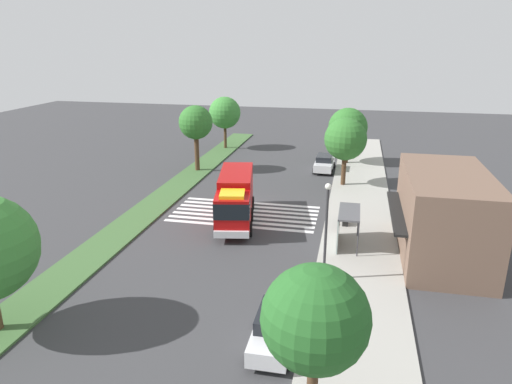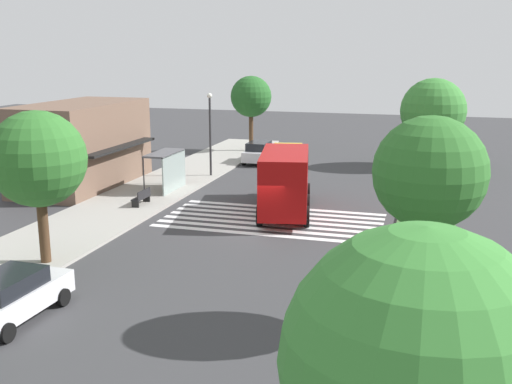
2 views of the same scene
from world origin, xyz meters
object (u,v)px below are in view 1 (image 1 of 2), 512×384
(median_tree_far_west, at_px, (225,113))
(parked_car_mid, at_px, (274,328))
(median_tree_west, at_px, (196,123))
(parked_car_west, at_px, (324,163))
(sidewalk_tree_west, at_px, (346,139))
(street_lamp, at_px, (326,224))
(bench_near_shelter, at_px, (345,217))
(sidewalk_tree_far_west, at_px, (348,128))
(fire_truck, at_px, (235,198))
(bus_stop_shelter, at_px, (344,221))
(sidewalk_tree_east, at_px, (315,319))

(median_tree_far_west, bearing_deg, parked_car_mid, 18.97)
(parked_car_mid, relative_size, median_tree_west, 0.65)
(parked_car_west, relative_size, median_tree_west, 0.65)
(parked_car_west, relative_size, sidewalk_tree_west, 0.70)
(sidewalk_tree_west, xyz_separation_m, median_tree_far_west, (-13.14, -15.61, 0.09))
(street_lamp, distance_m, median_tree_far_west, 35.87)
(parked_car_mid, height_order, bench_near_shelter, parked_car_mid)
(sidewalk_tree_west, distance_m, median_tree_west, 15.76)
(median_tree_west, bearing_deg, bench_near_shelter, 52.94)
(parked_car_mid, xyz_separation_m, sidewalk_tree_west, (-25.87, 2.20, 3.71))
(parked_car_mid, relative_size, sidewalk_tree_far_west, 0.72)
(fire_truck, xyz_separation_m, median_tree_west, (-13.50, -7.78, 3.21))
(sidewalk_tree_west, bearing_deg, median_tree_west, -97.44)
(parked_car_west, bearing_deg, bus_stop_shelter, 9.53)
(parked_car_west, xyz_separation_m, median_tree_far_west, (-8.07, -13.41, 3.81))
(sidewalk_tree_east, height_order, median_tree_far_west, sidewalk_tree_east)
(street_lamp, height_order, sidewalk_tree_west, sidewalk_tree_west)
(bench_near_shelter, bearing_deg, sidewalk_tree_far_west, -178.46)
(parked_car_west, distance_m, median_tree_far_west, 16.11)
(street_lamp, bearing_deg, parked_car_mid, -15.40)
(parked_car_mid, xyz_separation_m, bus_stop_shelter, (-11.74, 2.71, 1.00))
(bus_stop_shelter, height_order, sidewalk_tree_west, sidewalk_tree_west)
(street_lamp, bearing_deg, bench_near_shelter, 174.37)
(parked_car_west, relative_size, street_lamp, 0.77)
(sidewalk_tree_west, relative_size, median_tree_west, 0.93)
(sidewalk_tree_east, distance_m, median_tree_west, 36.45)
(bus_stop_shelter, height_order, street_lamp, street_lamp)
(bench_near_shelter, height_order, median_tree_west, median_tree_west)
(bus_stop_shelter, distance_m, sidewalk_tree_far_west, 22.90)
(fire_truck, height_order, median_tree_far_west, median_tree_far_west)
(parked_car_mid, height_order, sidewalk_tree_east, sidewalk_tree_east)
(parked_car_west, distance_m, sidewalk_tree_east, 36.26)
(parked_car_west, relative_size, bench_near_shelter, 2.85)
(sidewalk_tree_east, xyz_separation_m, median_tree_west, (-32.93, -15.61, 0.32))
(street_lamp, bearing_deg, fire_truck, -136.64)
(fire_truck, height_order, median_tree_west, median_tree_west)
(parked_car_mid, height_order, bus_stop_shelter, bus_stop_shelter)
(parked_car_west, xyz_separation_m, parked_car_mid, (30.94, -0.00, 0.01))
(bench_near_shelter, xyz_separation_m, street_lamp, (9.20, -0.91, 3.05))
(bench_near_shelter, relative_size, street_lamp, 0.27)
(fire_truck, relative_size, street_lamp, 1.55)
(bus_stop_shelter, height_order, sidewalk_tree_far_west, sidewalk_tree_far_west)
(parked_car_mid, height_order, median_tree_far_west, median_tree_far_west)
(parked_car_west, relative_size, median_tree_far_west, 0.69)
(parked_car_mid, bearing_deg, fire_truck, -159.02)
(parked_car_west, relative_size, sidewalk_tree_east, 0.69)
(fire_truck, bearing_deg, parked_car_west, 150.17)
(fire_truck, xyz_separation_m, parked_car_west, (-16.53, 5.64, -1.16))
(parked_car_mid, distance_m, median_tree_west, 31.27)
(bench_near_shelter, height_order, street_lamp, street_lamp)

